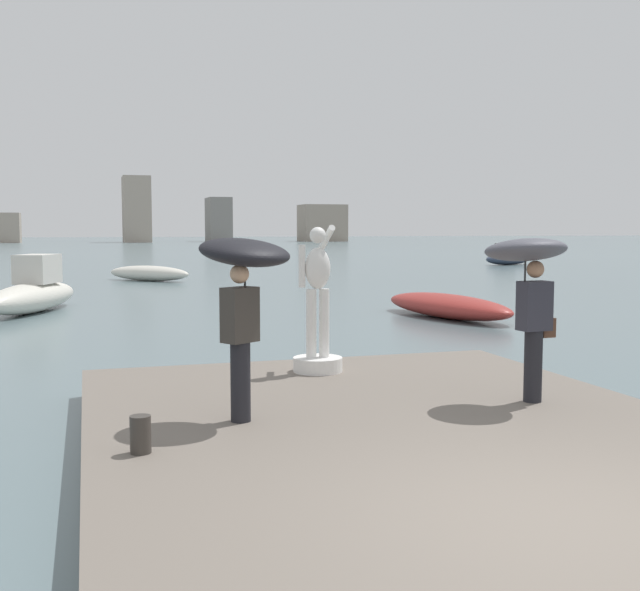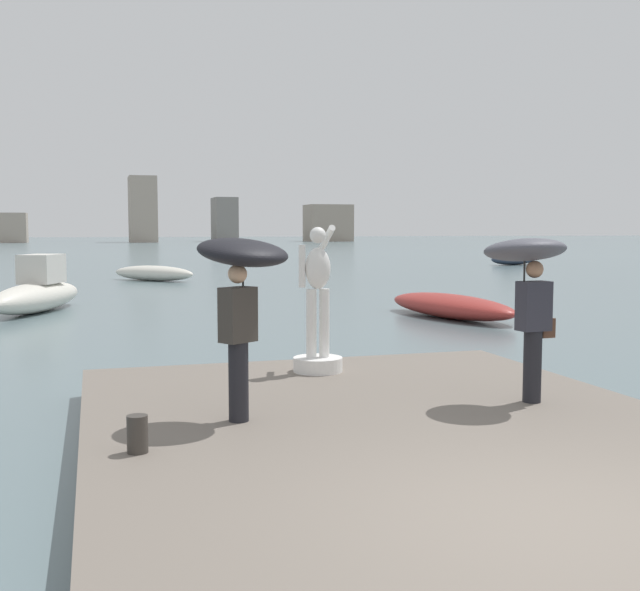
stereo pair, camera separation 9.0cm
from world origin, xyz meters
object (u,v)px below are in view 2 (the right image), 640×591
(mooring_bollard, at_px, (137,434))
(statue_white_figure, at_px, (318,321))
(onlooker_right, at_px, (528,274))
(boat_near, at_px, (450,306))
(boat_rightward, at_px, (153,273))
(onlooker_left, at_px, (242,276))
(boat_leftward, at_px, (37,293))
(boat_far, at_px, (513,257))

(mooring_bollard, bearing_deg, statue_white_figure, 51.43)
(onlooker_right, xyz_separation_m, mooring_bollard, (-4.66, -0.85, -1.39))
(boat_near, distance_m, boat_rightward, 19.45)
(onlooker_left, xyz_separation_m, boat_near, (8.12, 11.44, -1.67))
(onlooker_right, distance_m, boat_near, 12.59)
(boat_leftward, xyz_separation_m, boat_rightward, (4.44, 13.27, -0.22))
(onlooker_left, height_order, boat_far, onlooker_left)
(onlooker_left, distance_m, boat_leftward, 16.74)
(onlooker_right, xyz_separation_m, boat_far, (23.10, 39.48, -1.45))
(mooring_bollard, height_order, boat_far, boat_far)
(statue_white_figure, relative_size, boat_near, 0.40)
(onlooker_left, xyz_separation_m, mooring_bollard, (-1.20, -0.99, -1.42))
(onlooker_right, distance_m, boat_leftward, 17.86)
(boat_rightward, bearing_deg, onlooker_left, -92.44)
(onlooker_left, bearing_deg, boat_far, 55.97)
(boat_far, bearing_deg, mooring_bollard, -124.54)
(boat_rightward, bearing_deg, onlooker_right, -85.77)
(statue_white_figure, bearing_deg, onlooker_left, -122.48)
(boat_near, bearing_deg, onlooker_left, -125.37)
(onlooker_left, xyz_separation_m, boat_rightward, (1.26, 29.65, -1.63))
(onlooker_right, height_order, boat_far, onlooker_right)
(mooring_bollard, relative_size, boat_rightward, 0.09)
(onlooker_left, relative_size, boat_far, 0.47)
(onlooker_left, bearing_deg, boat_near, 54.63)
(boat_near, bearing_deg, boat_far, 56.53)
(onlooker_right, bearing_deg, boat_far, 59.67)
(onlooker_right, xyz_separation_m, boat_leftward, (-6.65, 16.51, -1.39))
(onlooker_right, bearing_deg, statue_white_figure, 124.87)
(statue_white_figure, xyz_separation_m, onlooker_right, (1.86, -2.67, 0.81))
(boat_near, relative_size, boat_leftward, 0.99)
(boat_near, height_order, boat_leftward, boat_leftward)
(onlooker_left, distance_m, boat_far, 47.50)
(statue_white_figure, relative_size, mooring_bollard, 6.06)
(onlooker_left, height_order, boat_rightward, onlooker_left)
(statue_white_figure, bearing_deg, boat_leftward, 109.07)
(mooring_bollard, relative_size, boat_near, 0.07)
(statue_white_figure, distance_m, boat_rightward, 27.13)
(mooring_bollard, distance_m, boat_leftward, 17.48)
(statue_white_figure, xyz_separation_m, boat_rightward, (-0.35, 27.12, -0.79))
(boat_near, height_order, boat_rightward, boat_rightward)
(onlooker_right, height_order, boat_near, onlooker_right)
(onlooker_left, xyz_separation_m, boat_leftward, (-3.18, 16.38, -1.41))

